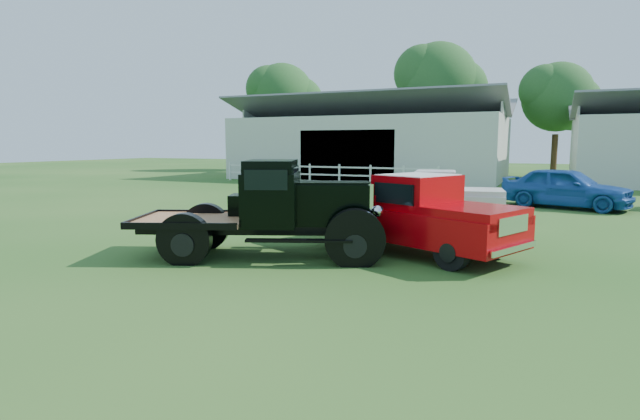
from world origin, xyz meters
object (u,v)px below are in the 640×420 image
at_px(red_pickup, 414,213).
at_px(white_pickup, 432,197).
at_px(vintage_flatbed, 267,209).
at_px(misc_car_blue, 566,188).

height_order(red_pickup, white_pickup, red_pickup).
bearing_deg(white_pickup, red_pickup, -93.05).
relative_size(vintage_flatbed, misc_car_blue, 1.15).
distance_m(vintage_flatbed, white_pickup, 6.50).
bearing_deg(red_pickup, misc_car_blue, 95.90).
bearing_deg(white_pickup, vintage_flatbed, -120.24).
relative_size(vintage_flatbed, red_pickup, 1.08).
height_order(vintage_flatbed, misc_car_blue, vintage_flatbed).
bearing_deg(misc_car_blue, red_pickup, 179.08).
height_order(vintage_flatbed, white_pickup, vintage_flatbed).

